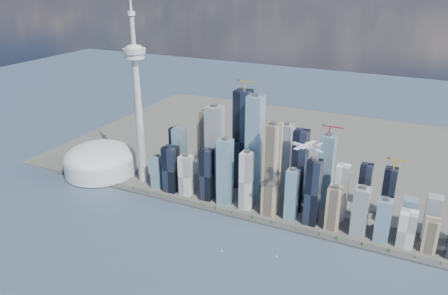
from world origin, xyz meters
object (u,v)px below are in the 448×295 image
at_px(needle_tower, 138,98).
at_px(airplane, 307,147).
at_px(dome_stadium, 100,160).
at_px(sailboat_east, 277,256).
at_px(sailboat_west, 222,250).

height_order(needle_tower, airplane, needle_tower).
bearing_deg(dome_stadium, sailboat_east, -15.42).
distance_m(needle_tower, sailboat_west, 456.99).
distance_m(airplane, sailboat_west, 272.03).
bearing_deg(airplane, sailboat_west, -120.45).
bearing_deg(sailboat_east, dome_stadium, 178.79).
distance_m(needle_tower, sailboat_east, 530.94).
bearing_deg(needle_tower, dome_stadium, -175.91).
xyz_separation_m(airplane, sailboat_east, (-23.93, -79.05, -212.00)).
bearing_deg(sailboat_east, airplane, 87.36).
bearing_deg(sailboat_west, airplane, 62.97).
height_order(airplane, sailboat_east, airplane).
distance_m(dome_stadium, airplane, 639.43).
xyz_separation_m(airplane, sailboat_west, (-131.41, -109.31, -211.62)).
height_order(dome_stadium, sailboat_west, dome_stadium).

